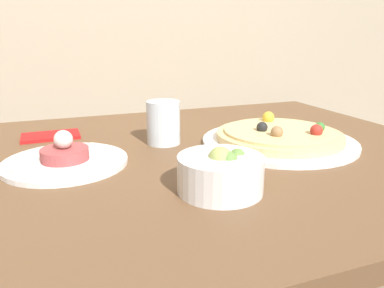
{
  "coord_description": "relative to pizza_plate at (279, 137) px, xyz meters",
  "views": [
    {
      "loc": [
        -0.19,
        -0.26,
        1.01
      ],
      "look_at": [
        0.06,
        0.38,
        0.81
      ],
      "focal_mm": 35.0,
      "sensor_mm": 36.0,
      "label": 1
    }
  ],
  "objects": [
    {
      "name": "small_bowl",
      "position": [
        -0.24,
        -0.2,
        0.02
      ],
      "size": [
        0.14,
        0.14,
        0.08
      ],
      "color": "white",
      "rests_on": "dining_table"
    },
    {
      "name": "napkin",
      "position": [
        -0.49,
        0.24,
        -0.01
      ],
      "size": [
        0.14,
        0.08,
        0.01
      ],
      "color": "red",
      "rests_on": "dining_table"
    },
    {
      "name": "tartare_plate",
      "position": [
        -0.47,
        0.02,
        -0.0
      ],
      "size": [
        0.24,
        0.24,
        0.07
      ],
      "color": "white",
      "rests_on": "dining_table"
    },
    {
      "name": "pizza_plate",
      "position": [
        0.0,
        0.0,
        0.0
      ],
      "size": [
        0.35,
        0.35,
        0.06
      ],
      "color": "white",
      "rests_on": "dining_table"
    },
    {
      "name": "dining_table",
      "position": [
        -0.29,
        0.01,
        -0.11
      ],
      "size": [
        1.33,
        0.89,
        0.77
      ],
      "color": "brown",
      "rests_on": "ground_plane"
    },
    {
      "name": "drinking_glass",
      "position": [
        -0.25,
        0.1,
        0.03
      ],
      "size": [
        0.08,
        0.08,
        0.1
      ],
      "color": "silver",
      "rests_on": "dining_table"
    }
  ]
}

